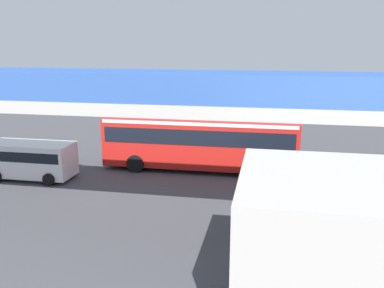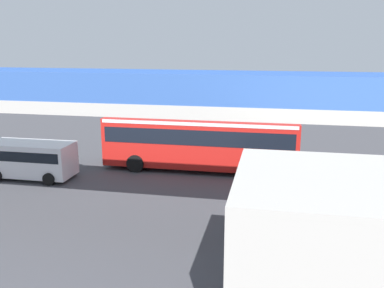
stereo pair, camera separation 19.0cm
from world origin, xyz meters
TOP-DOWN VIEW (x-y plane):
  - ground at (0.00, 0.00)m, footprint 80.00×80.00m
  - city_bus at (-0.04, 1.01)m, footprint 11.54×2.85m
  - parked_van at (9.03, 4.48)m, footprint 4.80×2.17m
  - bicycle_orange at (10.79, 2.13)m, footprint 1.77×0.44m
  - lane_dash_leftmost at (-4.00, -2.19)m, footprint 2.00×0.20m
  - lane_dash_left at (0.00, -2.19)m, footprint 2.00×0.20m
  - lane_dash_centre at (4.00, -2.19)m, footprint 2.00×0.20m
  - pedestrian_overpass at (0.00, 9.28)m, footprint 30.84×2.60m

SIDE VIEW (x-z plane):
  - ground at x=0.00m, z-range 0.00..0.00m
  - lane_dash_leftmost at x=-4.00m, z-range 0.00..0.01m
  - lane_dash_left at x=0.00m, z-range 0.00..0.01m
  - lane_dash_centre at x=4.00m, z-range 0.00..0.01m
  - bicycle_orange at x=10.79m, z-range -0.11..0.85m
  - parked_van at x=9.03m, z-range 0.16..2.21m
  - city_bus at x=-0.04m, z-range 0.31..3.46m
  - pedestrian_overpass at x=0.00m, z-range 1.56..7.99m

